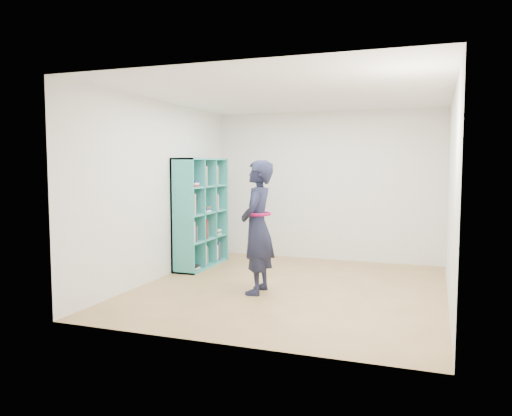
% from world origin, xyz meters
% --- Properties ---
extents(floor, '(4.50, 4.50, 0.00)m').
position_xyz_m(floor, '(0.00, 0.00, 0.00)').
color(floor, olive).
rests_on(floor, ground).
extents(ceiling, '(4.50, 4.50, 0.00)m').
position_xyz_m(ceiling, '(0.00, 0.00, 2.60)').
color(ceiling, white).
rests_on(ceiling, wall_back).
extents(wall_left, '(0.02, 4.50, 2.60)m').
position_xyz_m(wall_left, '(-2.00, 0.00, 1.30)').
color(wall_left, silver).
rests_on(wall_left, floor).
extents(wall_right, '(0.02, 4.50, 2.60)m').
position_xyz_m(wall_right, '(2.00, 0.00, 1.30)').
color(wall_right, silver).
rests_on(wall_right, floor).
extents(wall_back, '(4.00, 0.02, 2.60)m').
position_xyz_m(wall_back, '(0.00, 2.25, 1.30)').
color(wall_back, silver).
rests_on(wall_back, floor).
extents(wall_front, '(4.00, 0.02, 2.60)m').
position_xyz_m(wall_front, '(0.00, -2.25, 1.30)').
color(wall_front, silver).
rests_on(wall_front, floor).
extents(bookshelf, '(0.39, 1.34, 1.78)m').
position_xyz_m(bookshelf, '(-1.83, 0.93, 0.87)').
color(bookshelf, teal).
rests_on(bookshelf, floor).
extents(person, '(0.46, 0.66, 1.74)m').
position_xyz_m(person, '(-0.35, -0.37, 0.87)').
color(person, black).
rests_on(person, floor).
extents(smartphone, '(0.03, 0.09, 0.12)m').
position_xyz_m(smartphone, '(-0.50, -0.28, 0.98)').
color(smartphone, silver).
rests_on(smartphone, person).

